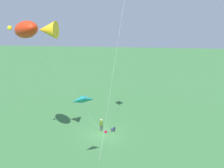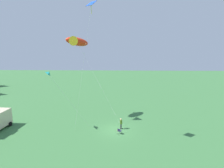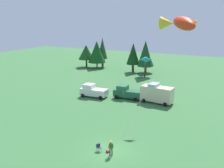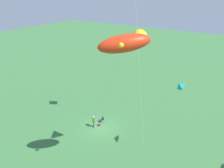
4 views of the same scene
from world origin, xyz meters
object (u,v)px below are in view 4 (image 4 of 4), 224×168
at_px(kite_large_fish, 127,42).
at_px(person_kite_flyer, 94,121).
at_px(backpack_on_grass, 99,125).
at_px(folding_chair, 102,119).
at_px(kite_delta_teal, 178,86).

bearing_deg(kite_large_fish, person_kite_flyer, -121.20).
bearing_deg(kite_large_fish, backpack_on_grass, -126.13).
height_order(folding_chair, kite_large_fish, kite_large_fish).
relative_size(folding_chair, kite_delta_teal, 0.09).
distance_m(person_kite_flyer, backpack_on_grass, 1.19).
bearing_deg(kite_delta_teal, folding_chair, -97.28).
xyz_separation_m(person_kite_flyer, kite_large_fish, (4.61, 7.61, 12.61)).
distance_m(backpack_on_grass, kite_delta_teal, 13.47).
relative_size(folding_chair, kite_large_fish, 0.06).
bearing_deg(person_kite_flyer, folding_chair, -127.44).
bearing_deg(kite_large_fish, folding_chair, -130.36).
bearing_deg(folding_chair, kite_large_fish, 81.11).
height_order(backpack_on_grass, kite_delta_teal, kite_delta_teal).
height_order(person_kite_flyer, folding_chair, person_kite_flyer).
relative_size(person_kite_flyer, kite_delta_teal, 0.19).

